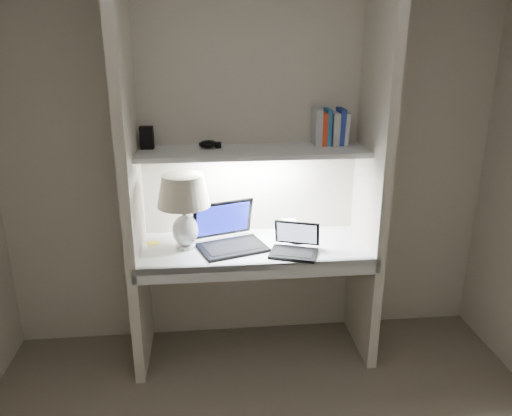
{
  "coord_description": "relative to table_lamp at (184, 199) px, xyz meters",
  "views": [
    {
      "loc": [
        -0.28,
        -1.65,
        2.02
      ],
      "look_at": [
        -0.01,
        1.05,
        1.08
      ],
      "focal_mm": 35.0,
      "sensor_mm": 36.0,
      "label": 1
    }
  ],
  "objects": [
    {
      "name": "back_wall",
      "position": [
        0.43,
        0.27,
        0.16
      ],
      "size": [
        3.2,
        0.01,
        2.5
      ],
      "primitive_type": "cube",
      "color": "beige",
      "rests_on": "floor"
    },
    {
      "name": "alcove_panel_left",
      "position": [
        -0.3,
        -0.01,
        0.16
      ],
      "size": [
        0.06,
        0.55,
        2.5
      ],
      "primitive_type": "cube",
      "color": "beige",
      "rests_on": "floor"
    },
    {
      "name": "alcove_panel_right",
      "position": [
        1.16,
        -0.01,
        0.16
      ],
      "size": [
        0.06,
        0.55,
        2.5
      ],
      "primitive_type": "cube",
      "color": "beige",
      "rests_on": "floor"
    },
    {
      "name": "desk",
      "position": [
        0.43,
        -0.01,
        -0.34
      ],
      "size": [
        1.4,
        0.55,
        0.04
      ],
      "primitive_type": "cube",
      "color": "white",
      "rests_on": "alcove_panel_left"
    },
    {
      "name": "desk_apron",
      "position": [
        0.43,
        -0.27,
        -0.37
      ],
      "size": [
        1.46,
        0.03,
        0.1
      ],
      "primitive_type": "cube",
      "color": "silver",
      "rests_on": "desk"
    },
    {
      "name": "shelf",
      "position": [
        0.43,
        0.09,
        0.26
      ],
      "size": [
        1.4,
        0.36,
        0.03
      ],
      "primitive_type": "cube",
      "color": "silver",
      "rests_on": "back_wall"
    },
    {
      "name": "strip_light",
      "position": [
        0.43,
        0.09,
        0.24
      ],
      "size": [
        0.6,
        0.04,
        0.02
      ],
      "primitive_type": "cube",
      "color": "white",
      "rests_on": "shelf"
    },
    {
      "name": "table_lamp",
      "position": [
        0.0,
        0.0,
        0.0
      ],
      "size": [
        0.32,
        0.32,
        0.47
      ],
      "color": "white",
      "rests_on": "desk"
    },
    {
      "name": "laptop_main",
      "position": [
        0.27,
        0.01,
        -0.26
      ],
      "size": [
        0.48,
        0.45,
        0.27
      ],
      "rotation": [
        0.0,
        0.0,
        0.32
      ],
      "color": "black",
      "rests_on": "desk"
    },
    {
      "name": "laptop_netbook",
      "position": [
        0.66,
        -0.14,
        -0.28
      ],
      "size": [
        0.34,
        0.32,
        0.18
      ],
      "rotation": [
        0.0,
        0.0,
        -0.34
      ],
      "color": "black",
      "rests_on": "desk"
    },
    {
      "name": "speaker",
      "position": [
        0.66,
        0.08,
        -0.25
      ],
      "size": [
        0.1,
        0.07,
        0.13
      ],
      "primitive_type": "cube",
      "rotation": [
        0.0,
        0.0,
        0.05
      ],
      "color": "silver",
      "rests_on": "desk"
    },
    {
      "name": "mouse",
      "position": [
        0.7,
        -0.0,
        -0.3
      ],
      "size": [
        0.09,
        0.07,
        0.03
      ],
      "primitive_type": "ellipsoid",
      "rotation": [
        0.0,
        0.0,
        -0.24
      ],
      "color": "black",
      "rests_on": "desk"
    },
    {
      "name": "cable_coil",
      "position": [
        0.37,
        0.07,
        -0.31
      ],
      "size": [
        0.11,
        0.11,
        0.01
      ],
      "primitive_type": "torus",
      "rotation": [
        0.0,
        0.0,
        0.08
      ],
      "color": "black",
      "rests_on": "desk"
    },
    {
      "name": "sticky_note",
      "position": [
        -0.21,
        0.09,
        -0.32
      ],
      "size": [
        0.09,
        0.09,
        0.0
      ],
      "primitive_type": "cube",
      "rotation": [
        0.0,
        0.0,
        0.31
      ],
      "color": "#FFF235",
      "rests_on": "desk"
    },
    {
      "name": "book_row",
      "position": [
        0.93,
        0.19,
        0.39
      ],
      "size": [
        0.22,
        0.15,
        0.23
      ],
      "color": "silver",
      "rests_on": "shelf"
    },
    {
      "name": "shelf_box",
      "position": [
        -0.21,
        0.17,
        0.35
      ],
      "size": [
        0.08,
        0.06,
        0.14
      ],
      "primitive_type": "cube",
      "rotation": [
        0.0,
        0.0,
        -0.04
      ],
      "color": "black",
      "rests_on": "shelf"
    },
    {
      "name": "shelf_gadget",
      "position": [
        0.16,
        0.15,
        0.3
      ],
      "size": [
        0.13,
        0.11,
        0.05
      ],
      "primitive_type": "ellipsoid",
      "rotation": [
        0.0,
        0.0,
        0.23
      ],
      "color": "black",
      "rests_on": "shelf"
    }
  ]
}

